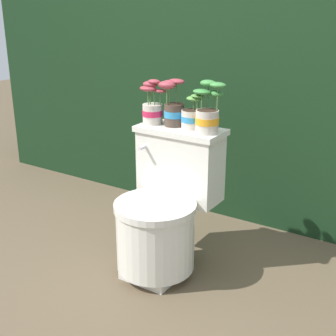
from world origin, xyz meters
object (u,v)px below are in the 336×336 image
toilet (164,210)px  potted_plant_left (152,107)px  potted_plant_midleft (173,107)px  potted_plant_middle (192,116)px  potted_plant_midright (208,113)px

toilet → potted_plant_left: (-0.18, 0.16, 0.51)m
toilet → potted_plant_midleft: size_ratio=3.04×
potted_plant_midleft → potted_plant_middle: size_ratio=1.35×
toilet → potted_plant_left: 0.57m
toilet → potted_plant_middle: potted_plant_middle is taller
potted_plant_middle → potted_plant_left: bearing=-174.8°
potted_plant_middle → potted_plant_midright: bearing=-12.5°
potted_plant_middle → toilet: bearing=-108.9°
toilet → potted_plant_left: potted_plant_left is taller
potted_plant_midleft → potted_plant_midright: 0.22m
potted_plant_midleft → potted_plant_left: bearing=-170.4°
potted_plant_midleft → potted_plant_middle: bearing=0.5°
potted_plant_middle → potted_plant_midright: 0.11m
potted_plant_left → potted_plant_midright: (0.35, -0.00, 0.01)m
potted_plant_left → potted_plant_midright: potted_plant_midright is taller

